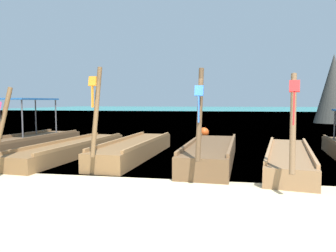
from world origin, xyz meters
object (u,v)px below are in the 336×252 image
Objects in this scene: longtail_boat_violet_ribbon at (15,146)px; longtail_boat_blue_ribbon at (211,153)px; longtail_boat_orange_ribbon at (135,149)px; longtail_boat_red_ribbon at (289,158)px; longtail_boat_pink_ribbon at (73,149)px; mooring_buoy_near at (204,132)px.

longtail_boat_violet_ribbon is 6.94m from longtail_boat_blue_ribbon.
longtail_boat_blue_ribbon reaches higher than longtail_boat_violet_ribbon.
longtail_boat_red_ribbon is at bearing -8.06° from longtail_boat_orange_ribbon.
longtail_boat_pink_ribbon is at bearing -177.43° from longtail_boat_orange_ribbon.
longtail_boat_pink_ribbon is 1.07× the size of longtail_boat_red_ribbon.
longtail_boat_red_ribbon is (5.03, -0.71, -0.03)m from longtail_boat_orange_ribbon.
longtail_boat_pink_ribbon is 1.11× the size of longtail_boat_orange_ribbon.
longtail_boat_pink_ribbon is 5.01m from longtail_boat_blue_ribbon.
longtail_boat_violet_ribbon is 1.09× the size of longtail_boat_red_ribbon.
longtail_boat_violet_ribbon is at bearing -179.67° from longtail_boat_blue_ribbon.
longtail_boat_red_ribbon is (2.34, -0.15, -0.05)m from longtail_boat_blue_ribbon.
longtail_boat_red_ribbon is at bearing -0.70° from longtail_boat_violet_ribbon.
longtail_boat_blue_ribbon reaches higher than longtail_boat_red_ribbon.
longtail_boat_orange_ribbon is at bearing 168.27° from longtail_boat_blue_ribbon.
longtail_boat_orange_ribbon is 2.75m from longtail_boat_blue_ribbon.
longtail_boat_blue_ribbon is 0.90× the size of longtail_boat_red_ribbon.
longtail_boat_blue_ribbon reaches higher than mooring_buoy_near.
mooring_buoy_near is (6.24, 7.34, -0.10)m from longtail_boat_violet_ribbon.
mooring_buoy_near is at bearing 95.46° from longtail_boat_blue_ribbon.
longtail_boat_orange_ribbon reaches higher than longtail_boat_violet_ribbon.
longtail_boat_blue_ribbon is (4.99, -0.46, 0.07)m from longtail_boat_pink_ribbon.
longtail_boat_red_ribbon is at bearing -4.76° from longtail_boat_pink_ribbon.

